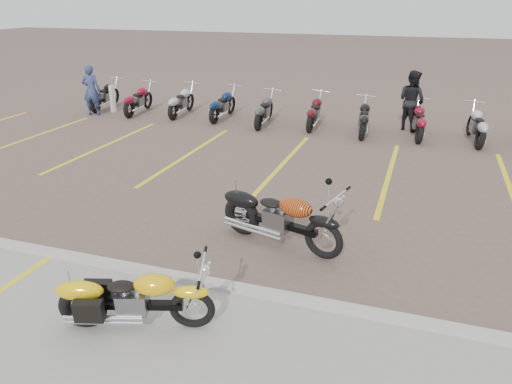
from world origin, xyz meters
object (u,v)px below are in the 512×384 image
Objects in this scene: flame_cruiser at (278,219)px; person_a at (91,90)px; bollard at (113,99)px; yellow_cruiser at (133,300)px; person_b at (412,101)px.

person_a reaches higher than flame_cruiser.
flame_cruiser is 12.22m from bollard.
person_b is (2.84, 12.01, 0.54)m from yellow_cruiser.
person_a is 1.81× the size of bollard.
person_a reaches higher than yellow_cruiser.
flame_cruiser is 12.08m from person_a.
yellow_cruiser is 2.00× the size of bollard.
person_a is 0.88m from bollard.
person_a is (-9.34, 7.65, 0.41)m from flame_cruiser.
yellow_cruiser is 12.36m from person_b.
yellow_cruiser is 1.04× the size of person_b.
flame_cruiser is at bearing 127.26° from person_a.
yellow_cruiser is 1.11× the size of person_a.
yellow_cruiser is 3.08m from flame_cruiser.
yellow_cruiser is at bearing -54.99° from bollard.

